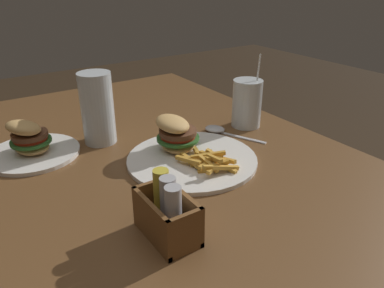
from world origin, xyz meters
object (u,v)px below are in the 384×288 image
(spoon, at_px, (217,130))
(beer_glass, at_px, (98,110))
(meal_plate_far, at_px, (31,144))
(meal_plate_near, at_px, (186,148))
(condiment_caddy, at_px, (167,214))
(juice_glass, at_px, (247,105))

(spoon, bearing_deg, beer_glass, 42.94)
(meal_plate_far, bearing_deg, meal_plate_near, -125.75)
(beer_glass, bearing_deg, condiment_caddy, 173.86)
(meal_plate_far, height_order, condiment_caddy, condiment_caddy)
(meal_plate_far, bearing_deg, juice_glass, -104.34)
(meal_plate_far, bearing_deg, condiment_caddy, -164.51)
(juice_glass, bearing_deg, meal_plate_near, 106.68)
(meal_plate_near, distance_m, beer_glass, 0.26)
(condiment_caddy, bearing_deg, spoon, -47.75)
(spoon, height_order, meal_plate_far, meal_plate_far)
(juice_glass, relative_size, meal_plate_far, 0.93)
(beer_glass, distance_m, juice_glass, 0.42)
(spoon, bearing_deg, meal_plate_far, 48.85)
(meal_plate_near, bearing_deg, condiment_caddy, 140.95)
(beer_glass, distance_m, meal_plate_far, 0.18)
(meal_plate_near, height_order, spoon, meal_plate_near)
(beer_glass, xyz_separation_m, condiment_caddy, (-0.44, 0.05, -0.05))
(meal_plate_far, xyz_separation_m, condiment_caddy, (-0.46, -0.13, 0.01))
(meal_plate_near, relative_size, beer_glass, 1.66)
(beer_glass, xyz_separation_m, spoon, (-0.12, -0.30, -0.08))
(juice_glass, height_order, meal_plate_far, juice_glass)
(meal_plate_near, height_order, meal_plate_far, meal_plate_near)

